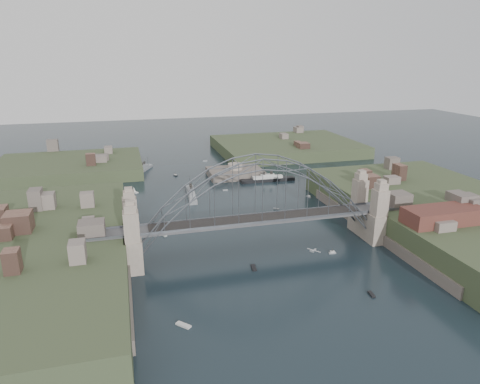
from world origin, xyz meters
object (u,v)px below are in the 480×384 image
Objects in this scene: fort_island at (235,177)px; ocean_liner at (268,179)px; wharf_shed at (443,215)px; naval_cruiser_far at (144,169)px; bridge at (259,204)px; naval_cruiser_near at (191,194)px.

fort_island is 0.99× the size of ocean_liner.
naval_cruiser_far is (-68.17, 103.35, -9.19)m from wharf_shed.
bridge is at bearing -110.88° from ocean_liner.
bridge is 5.71× the size of naval_cruiser_far.
wharf_shed is 1.01× the size of naval_cruiser_near.
naval_cruiser_far is 0.66× the size of ocean_liner.
wharf_shed reaches higher than ocean_liner.
bridge is at bearing 162.35° from wharf_shed.
bridge is at bearing -78.48° from naval_cruiser_near.
naval_cruiser_near is at bearing 101.52° from bridge.
wharf_shed is at bearing -73.77° from ocean_liner.
naval_cruiser_far is (-36.17, 19.35, 1.15)m from fort_island.
naval_cruiser_far is at bearing 123.41° from wharf_shed.
wharf_shed is 0.90× the size of ocean_liner.
bridge is 3.82× the size of fort_island.
wharf_shed is 124.15m from naval_cruiser_far.
wharf_shed reaches higher than naval_cruiser_near.
ocean_liner is (46.81, -29.99, 0.04)m from naval_cruiser_far.
ocean_liner is at bearing -45.00° from fort_island.
bridge is 3.79× the size of ocean_liner.
bridge is 4.23× the size of naval_cruiser_near.
wharf_shed is 1.36× the size of naval_cruiser_far.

